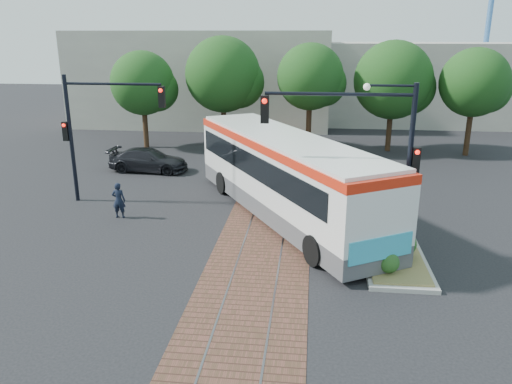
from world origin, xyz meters
TOP-DOWN VIEW (x-y plane):
  - ground at (0.00, 0.00)m, footprint 120.00×120.00m
  - trackbed at (0.00, 4.00)m, footprint 3.60×40.00m
  - tree_row at (1.21, 16.42)m, footprint 26.40×5.60m
  - warehouses at (-0.53, 28.75)m, footprint 40.00×13.00m
  - city_bus at (0.61, 2.95)m, footprint 9.31×13.01m
  - traffic_island at (4.82, -0.90)m, footprint 2.20×5.20m
  - signal_pole_main at (3.86, -0.81)m, footprint 5.49×0.46m
  - signal_pole_left at (-8.37, 4.00)m, footprint 4.99×0.34m
  - officer at (-6.56, 1.93)m, footprint 0.60×0.40m
  - parked_car at (-7.76, 9.66)m, footprint 4.74×2.18m

SIDE VIEW (x-z plane):
  - ground at x=0.00m, z-range 0.00..0.00m
  - trackbed at x=0.00m, z-range 0.00..0.02m
  - traffic_island at x=4.82m, z-range -0.24..0.89m
  - parked_car at x=-7.76m, z-range 0.00..1.34m
  - officer at x=-6.56m, z-range 0.00..1.60m
  - city_bus at x=0.61m, z-range 0.21..3.81m
  - warehouses at x=-0.53m, z-range -0.19..7.81m
  - signal_pole_left at x=-8.37m, z-range 0.86..6.86m
  - signal_pole_main at x=3.86m, z-range 1.16..7.16m
  - tree_row at x=1.21m, z-range 1.01..8.69m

